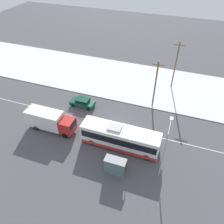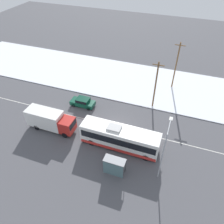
{
  "view_description": "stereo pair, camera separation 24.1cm",
  "coord_description": "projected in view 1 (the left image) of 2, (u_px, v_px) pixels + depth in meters",
  "views": [
    {
      "loc": [
        7.41,
        -23.04,
        23.24
      ],
      "look_at": [
        -1.32,
        1.56,
        1.4
      ],
      "focal_mm": 35.0,
      "sensor_mm": 36.0,
      "label": 1
    },
    {
      "loc": [
        7.64,
        -22.96,
        23.24
      ],
      "look_at": [
        -1.32,
        1.56,
        1.4
      ],
      "focal_mm": 35.0,
      "sensor_mm": 36.0,
      "label": 2
    }
  ],
  "objects": [
    {
      "name": "snow_lot",
      "position": [
        138.0,
        82.0,
        43.18
      ],
      "size": [
        80.0,
        14.5,
        0.12
      ],
      "color": "silver",
      "rests_on": "ground_plane"
    },
    {
      "name": "utility_pole_snowlot",
      "position": [
        175.0,
        65.0,
        39.04
      ],
      "size": [
        1.8,
        0.24,
        8.88
      ],
      "color": "brown",
      "rests_on": "ground_plane"
    },
    {
      "name": "utility_pole_roadside",
      "position": [
        155.0,
        85.0,
        34.65
      ],
      "size": [
        1.8,
        0.24,
        8.32
      ],
      "color": "brown",
      "rests_on": "ground_plane"
    },
    {
      "name": "bus_shelter",
      "position": [
        115.0,
        165.0,
        25.99
      ],
      "size": [
        2.63,
        1.2,
        2.4
      ],
      "color": "gray",
      "rests_on": "ground_plane"
    },
    {
      "name": "streetlamp",
      "position": [
        165.0,
        147.0,
        24.18
      ],
      "size": [
        0.36,
        3.05,
        7.43
      ],
      "color": "#9EA3A8",
      "rests_on": "ground_plane"
    },
    {
      "name": "pedestrian_at_stop",
      "position": [
        123.0,
        163.0,
        26.96
      ],
      "size": [
        0.66,
        0.29,
        1.83
      ],
      "color": "#23232D",
      "rests_on": "ground_plane"
    },
    {
      "name": "box_truck",
      "position": [
        50.0,
        120.0,
        32.14
      ],
      "size": [
        7.38,
        2.3,
        3.1
      ],
      "color": "silver",
      "rests_on": "ground_plane"
    },
    {
      "name": "city_bus",
      "position": [
        120.0,
        138.0,
        29.49
      ],
      "size": [
        10.71,
        2.57,
        3.4
      ],
      "color": "white",
      "rests_on": "ground_plane"
    },
    {
      "name": "ground_plane",
      "position": [
        117.0,
        127.0,
        33.47
      ],
      "size": [
        120.0,
        120.0,
        0.0
      ],
      "primitive_type": "plane",
      "color": "#4C4C51"
    },
    {
      "name": "sedan_car",
      "position": [
        83.0,
        102.0,
        36.99
      ],
      "size": [
        4.1,
        1.8,
        1.5
      ],
      "rotation": [
        0.0,
        0.0,
        3.14
      ],
      "color": "#0F4733",
      "rests_on": "ground_plane"
    },
    {
      "name": "lane_marking_center",
      "position": [
        117.0,
        127.0,
        33.46
      ],
      "size": [
        60.0,
        0.12,
        0.0
      ],
      "color": "silver",
      "rests_on": "ground_plane"
    }
  ]
}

